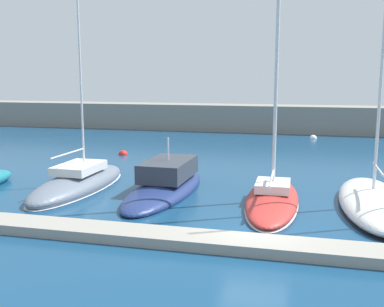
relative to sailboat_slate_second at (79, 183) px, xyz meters
The scene contains 9 objects.
ground_plane 11.05m from the sailboat_slate_second, 27.20° to the right, with size 120.00×120.00×0.00m, color navy.
dock_pier 11.80m from the sailboat_slate_second, 33.61° to the right, with size 33.55×1.46×0.37m, color gray.
breakwater_seawall 29.58m from the sailboat_slate_second, 70.59° to the left, with size 108.00×3.76×2.81m, color gray.
sailboat_slate_second is the anchor object (origin of this frame).
motorboat_navy_third 4.68m from the sailboat_slate_second, ahead, with size 3.02×9.43×3.15m.
sailboat_red_fourth 10.13m from the sailboat_slate_second, ahead, with size 2.58×8.65×18.57m.
sailboat_white_fifth 14.59m from the sailboat_slate_second, ahead, with size 2.98×9.14×15.00m.
mooring_buoy_white 26.28m from the sailboat_slate_second, 62.20° to the left, with size 0.70×0.70×0.70m, color white.
mooring_buoy_red 10.55m from the sailboat_slate_second, 99.75° to the left, with size 0.70×0.70×0.70m, color red.
Camera 1 is at (1.65, -16.40, 5.85)m, focal length 42.93 mm.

